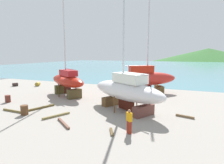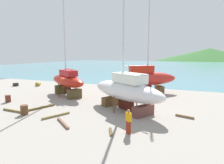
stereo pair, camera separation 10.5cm
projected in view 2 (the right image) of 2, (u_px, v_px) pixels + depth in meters
The scene contains 17 objects.
ground_plane at pixel (65, 99), 23.08m from camera, with size 46.00×46.00×0.00m, color gray.
sea_water at pixel (156, 66), 84.33m from camera, with size 141.02×110.71×0.01m, color teal.
headland_hill at pixel (209, 60), 177.04m from camera, with size 171.08×171.08×20.84m, color #2E5F29.
sailboat_large_starboard at pixel (126, 90), 18.26m from camera, with size 9.18×6.81×15.75m.
sailboat_small_center at pixel (67, 81), 24.57m from camera, with size 7.74×5.73×14.00m.
sailboat_far_slipway at pixel (144, 78), 26.15m from camera, with size 8.93×6.57×15.43m.
worker at pixel (129, 121), 12.97m from camera, with size 0.49×0.47×1.71m.
barrel_ochre at pixel (24, 110), 17.09m from camera, with size 0.64×0.64×0.87m, color brown.
barrel_tipped_right at pixel (8, 99), 21.52m from camera, with size 0.58×0.58×0.80m, color #5E2920.
barrel_tar_black at pixel (16, 84), 32.22m from camera, with size 0.58×0.58×0.81m, color #312521.
barrel_tipped_center at pixel (38, 84), 32.38m from camera, with size 0.66×0.66×0.85m, color olive.
timber_short_cross at pixel (63, 123), 14.85m from camera, with size 2.54×0.18×0.16m, color brown.
timber_long_aft at pixel (41, 107), 19.10m from camera, with size 2.81×0.20×0.18m, color brown.
timber_plank_far at pixel (15, 111), 17.91m from camera, with size 3.07×0.14×0.18m, color brown.
timber_short_skew at pixel (111, 132), 13.24m from camera, with size 1.29×0.19×0.11m, color brown.
timber_plank_near at pixel (185, 117), 16.35m from camera, with size 1.54×0.15×0.19m, color brown.
timber_long_fore at pixel (56, 116), 16.61m from camera, with size 2.55×0.20×0.17m, color olive.
Camera 2 is at (13.80, -20.45, 5.43)m, focal length 30.60 mm.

